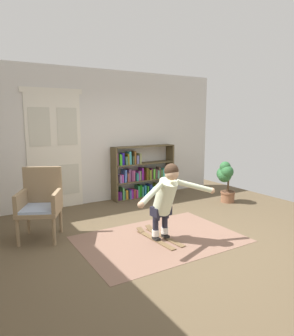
% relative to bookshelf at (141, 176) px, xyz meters
% --- Properties ---
extents(ground_plane, '(7.20, 7.20, 0.00)m').
position_rel_bookshelf_xyz_m(ground_plane, '(-0.90, -2.39, -0.51)').
color(ground_plane, brown).
extents(back_wall, '(6.00, 0.10, 2.90)m').
position_rel_bookshelf_xyz_m(back_wall, '(-0.90, 0.21, 0.94)').
color(back_wall, beige).
rests_on(back_wall, ground).
extents(double_door, '(1.22, 0.05, 2.45)m').
position_rel_bookshelf_xyz_m(double_door, '(-1.95, 0.15, 0.72)').
color(double_door, beige).
rests_on(double_door, ground).
extents(rug, '(2.46, 1.68, 0.01)m').
position_rel_bookshelf_xyz_m(rug, '(-1.03, -2.36, -0.51)').
color(rug, '#7D5B4B').
rests_on(rug, ground).
extents(bookshelf, '(1.56, 0.30, 1.22)m').
position_rel_bookshelf_xyz_m(bookshelf, '(0.00, 0.00, 0.00)').
color(bookshelf, brown).
rests_on(bookshelf, ground).
extents(wicker_chair, '(0.80, 0.80, 1.10)m').
position_rel_bookshelf_xyz_m(wicker_chair, '(-2.58, -1.32, 0.07)').
color(wicker_chair, '#907656').
rests_on(wicker_chair, ground).
extents(potted_plant, '(0.42, 0.44, 0.92)m').
position_rel_bookshelf_xyz_m(potted_plant, '(1.38, -1.35, 0.06)').
color(potted_plant, brown).
rests_on(potted_plant, ground).
extents(skis_pair, '(0.33, 0.93, 0.07)m').
position_rel_bookshelf_xyz_m(skis_pair, '(-1.03, -2.32, -0.49)').
color(skis_pair, brown).
rests_on(skis_pair, rug).
extents(person_skier, '(1.40, 0.65, 1.15)m').
position_rel_bookshelf_xyz_m(person_skier, '(-1.02, -2.49, 0.22)').
color(person_skier, white).
rests_on(person_skier, skis_pair).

